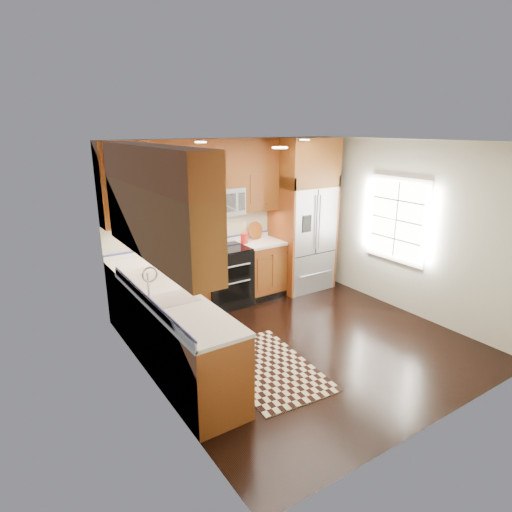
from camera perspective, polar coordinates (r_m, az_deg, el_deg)
ground at (r=5.90m, az=6.08°, el=-11.24°), size 4.00×4.00×0.00m
wall_back at (r=7.01m, az=-3.95°, el=4.77°), size 4.00×0.02×2.60m
wall_left at (r=4.46m, az=-13.78°, el=-2.91°), size 0.02×4.00×2.60m
wall_right at (r=6.83m, az=19.61°, el=3.47°), size 0.02×4.00×2.60m
window at (r=6.91m, az=18.27°, el=4.61°), size 0.04×1.10×1.30m
base_cabinets at (r=5.81m, az=-9.07°, el=-6.89°), size 2.85×3.00×0.90m
countertop at (r=5.79m, az=-8.48°, el=-1.94°), size 2.86×3.01×0.04m
upper_cabinets at (r=5.58m, az=-9.88°, el=8.96°), size 2.85×3.00×1.15m
range at (r=6.84m, az=-4.27°, el=-2.79°), size 0.76×0.67×0.95m
microwave at (r=6.65m, az=-5.05°, el=7.23°), size 0.76×0.40×0.42m
refrigerator at (r=7.43m, az=6.27°, el=5.43°), size 0.98×0.75×2.60m
sink_faucet at (r=4.85m, az=-11.50°, el=-4.99°), size 0.54×0.44×0.37m
rug at (r=5.30m, az=1.60°, el=-14.56°), size 1.11×1.70×0.01m
knife_block at (r=6.45m, az=-10.35°, el=1.31°), size 0.12×0.16×0.31m
utensil_crock at (r=6.96m, az=-1.57°, el=2.69°), size 0.16×0.16×0.35m
cutting_board at (r=7.24m, az=-0.09°, el=2.36°), size 0.34×0.34×0.02m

